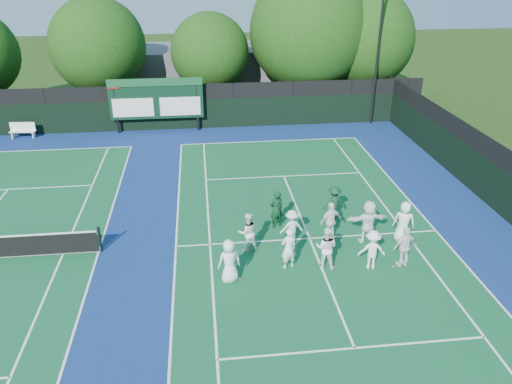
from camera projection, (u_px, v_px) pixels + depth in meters
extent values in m
plane|color=#1D380F|center=(315.00, 252.00, 19.77)|extent=(120.00, 120.00, 0.00)
cube|color=navy|center=(163.00, 247.00, 20.03)|extent=(34.00, 32.00, 0.01)
cube|color=#11552D|center=(309.00, 238.00, 20.66)|extent=(10.97, 23.77, 0.00)
cube|color=white|center=(269.00, 141.00, 31.29)|extent=(10.97, 0.08, 0.00)
cube|color=white|center=(176.00, 246.00, 20.08)|extent=(0.08, 23.77, 0.00)
cube|color=white|center=(436.00, 231.00, 21.23)|extent=(0.08, 23.77, 0.00)
cube|color=white|center=(210.00, 244.00, 20.23)|extent=(0.08, 23.77, 0.00)
cube|color=white|center=(405.00, 232.00, 21.08)|extent=(0.08, 23.77, 0.00)
cube|color=white|center=(355.00, 348.00, 14.93)|extent=(8.23, 0.08, 0.00)
cube|color=white|center=(284.00, 176.00, 26.38)|extent=(8.23, 0.08, 0.00)
cube|color=white|center=(309.00, 238.00, 20.65)|extent=(0.08, 12.80, 0.00)
cube|color=white|center=(38.00, 150.00, 29.83)|extent=(10.97, 0.08, 0.00)
cube|color=white|center=(99.00, 251.00, 19.77)|extent=(0.08, 23.77, 0.00)
cube|color=white|center=(63.00, 253.00, 19.62)|extent=(0.08, 23.77, 0.00)
cube|color=white|center=(8.00, 189.00, 24.92)|extent=(8.23, 0.08, 0.00)
cube|color=black|center=(173.00, 115.00, 33.03)|extent=(34.00, 0.08, 2.00)
cube|color=black|center=(172.00, 92.00, 32.37)|extent=(34.00, 0.05, 1.00)
cylinder|color=black|center=(116.00, 107.00, 31.97)|extent=(0.16, 0.16, 3.50)
cylinder|color=black|center=(197.00, 104.00, 32.51)|extent=(0.16, 0.16, 3.50)
cube|color=black|center=(156.00, 99.00, 32.04)|extent=(6.00, 0.15, 2.60)
cube|color=#154A26|center=(155.00, 82.00, 31.48)|extent=(6.00, 0.05, 0.50)
cube|color=silver|center=(133.00, 108.00, 32.01)|extent=(2.60, 0.04, 1.20)
cube|color=silver|center=(180.00, 106.00, 32.33)|extent=(2.60, 0.04, 1.20)
cube|color=#A50F0D|center=(113.00, 85.00, 31.25)|extent=(0.70, 0.04, 0.50)
cube|color=#55555A|center=(226.00, 72.00, 40.17)|extent=(18.00, 6.00, 4.00)
cylinder|color=black|center=(378.00, 49.00, 32.43)|extent=(0.16, 0.16, 10.00)
cylinder|color=black|center=(100.00, 239.00, 19.55)|extent=(0.10, 0.10, 1.10)
cube|color=white|center=(23.00, 131.00, 31.65)|extent=(1.61, 0.56, 0.06)
cube|color=white|center=(23.00, 126.00, 31.66)|extent=(1.58, 0.20, 0.53)
cube|color=white|center=(13.00, 135.00, 31.69)|extent=(0.10, 0.37, 0.42)
cube|color=white|center=(34.00, 135.00, 31.82)|extent=(0.10, 0.37, 0.42)
cylinder|color=black|center=(105.00, 99.00, 35.53)|extent=(0.44, 0.44, 2.53)
sphere|color=#14380C|center=(98.00, 46.00, 33.92)|extent=(6.49, 6.49, 6.49)
sphere|color=#14380C|center=(109.00, 55.00, 34.54)|extent=(4.54, 4.54, 4.54)
cylinder|color=black|center=(212.00, 97.00, 36.36)|extent=(0.44, 0.44, 2.32)
sphere|color=#14380C|center=(210.00, 52.00, 34.97)|extent=(5.48, 5.48, 5.48)
sphere|color=#14380C|center=(218.00, 59.00, 35.54)|extent=(3.84, 3.84, 3.84)
cylinder|color=black|center=(307.00, 93.00, 37.06)|extent=(0.44, 0.44, 2.51)
sphere|color=#14380C|center=(309.00, 31.00, 35.13)|extent=(8.50, 8.50, 8.50)
sphere|color=#14380C|center=(316.00, 43.00, 35.83)|extent=(5.95, 5.95, 5.95)
cylinder|color=black|center=(360.00, 92.00, 37.50)|extent=(0.44, 0.44, 2.43)
sphere|color=#14380C|center=(365.00, 39.00, 35.82)|extent=(7.10, 7.10, 7.10)
sphere|color=#14380C|center=(370.00, 48.00, 36.45)|extent=(4.97, 4.97, 4.97)
sphere|color=#C5D218|center=(240.00, 279.00, 18.05)|extent=(0.07, 0.07, 0.07)
sphere|color=#C5D218|center=(351.00, 217.00, 22.31)|extent=(0.07, 0.07, 0.07)
sphere|color=#C5D218|center=(394.00, 266.00, 18.77)|extent=(0.07, 0.07, 0.07)
sphere|color=#C5D218|center=(339.00, 216.00, 22.40)|extent=(0.07, 0.07, 0.07)
imported|color=white|center=(229.00, 261.00, 17.65)|extent=(0.91, 0.69, 1.68)
imported|color=white|center=(289.00, 248.00, 18.42)|extent=(0.70, 0.57, 1.67)
imported|color=white|center=(326.00, 248.00, 18.46)|extent=(1.00, 0.90, 1.68)
imported|color=white|center=(372.00, 250.00, 18.42)|extent=(1.09, 0.72, 1.58)
imported|color=white|center=(405.00, 247.00, 18.53)|extent=(1.04, 0.60, 1.66)
imported|color=white|center=(248.00, 232.00, 19.53)|extent=(0.89, 0.74, 1.64)
imported|color=silver|center=(292.00, 227.00, 20.02)|extent=(1.04, 0.70, 1.49)
imported|color=white|center=(331.00, 221.00, 20.31)|extent=(1.06, 0.72, 1.67)
imported|color=white|center=(368.00, 221.00, 20.11)|extent=(1.73, 0.63, 1.83)
imported|color=white|center=(404.00, 222.00, 20.16)|extent=(1.01, 0.86, 1.75)
imported|color=#0E341C|center=(276.00, 209.00, 21.17)|extent=(0.72, 0.58, 1.70)
imported|color=#103C1F|center=(334.00, 203.00, 21.86)|extent=(1.11, 0.78, 1.57)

